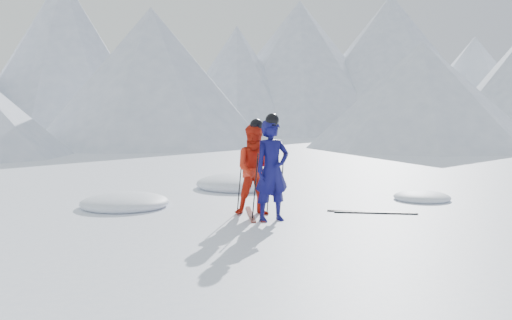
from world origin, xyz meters
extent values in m
plane|color=white|center=(0.00, 0.00, 0.00)|extent=(160.00, 160.00, 0.00)
cone|color=#B2BCD1|center=(-11.51, 40.48, 7.17)|extent=(23.96, 23.96, 14.35)
cone|color=#B2BCD1|center=(-5.08, 51.27, 5.96)|extent=(17.69, 17.69, 11.93)
cone|color=#B2BCD1|center=(4.51, 43.52, 5.42)|extent=(19.63, 19.63, 10.85)
cone|color=#B2BCD1|center=(11.74, 46.25, 7.07)|extent=(23.31, 23.31, 14.15)
cone|color=#B2BCD1|center=(21.49, 44.84, 7.44)|extent=(28.94, 28.94, 14.88)
cone|color=silver|center=(31.93, 45.34, 5.38)|extent=(24.45, 24.45, 10.76)
cone|color=#B2BCD1|center=(12.00, 20.00, 3.25)|extent=(14.00, 14.00, 6.50)
cone|color=#B2BCD1|center=(-4.00, 26.00, 4.50)|extent=(16.00, 16.00, 9.00)
imported|color=#0D0D4E|center=(-1.95, -0.44, 0.98)|extent=(0.82, 0.66, 1.96)
imported|color=red|center=(-2.12, 0.24, 0.92)|extent=(0.99, 0.82, 1.85)
cylinder|color=black|center=(-2.25, -0.29, 0.65)|extent=(0.13, 0.09, 1.30)
cylinder|color=black|center=(-1.70, -0.19, 0.65)|extent=(0.13, 0.08, 1.30)
cylinder|color=black|center=(-2.42, 0.49, 0.62)|extent=(0.12, 0.10, 1.23)
cylinder|color=black|center=(-1.82, 0.39, 0.62)|extent=(0.12, 0.09, 1.23)
cube|color=black|center=(-2.24, 0.24, 0.01)|extent=(0.28, 1.70, 0.03)
cube|color=black|center=(-2.00, 0.24, 0.01)|extent=(0.40, 1.69, 0.03)
cube|color=black|center=(0.23, 0.03, 0.01)|extent=(1.62, 0.69, 0.03)
cube|color=black|center=(0.33, -0.12, 0.01)|extent=(1.64, 0.64, 0.03)
ellipsoid|color=white|center=(-4.80, 1.70, 0.00)|extent=(1.95, 1.95, 0.43)
ellipsoid|color=white|center=(2.14, 1.33, 0.00)|extent=(1.34, 1.34, 0.29)
ellipsoid|color=white|center=(-1.74, 4.30, 0.00)|extent=(2.53, 2.53, 0.56)
camera|label=1|loc=(-4.26, -10.49, 2.05)|focal=38.00mm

